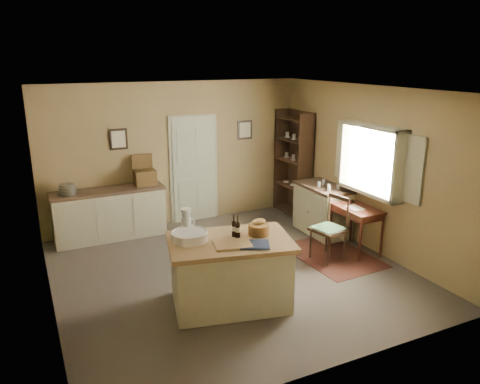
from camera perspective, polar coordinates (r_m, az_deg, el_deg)
The scene contains 16 objects.
ground at distance 7.16m, azimuth -1.14°, elevation -9.75°, with size 5.00×5.00×0.00m, color brown.
wall_back at distance 8.95m, azimuth -7.86°, elevation 4.58°, with size 5.00×0.10×2.70m, color olive.
wall_front at distance 4.64m, azimuth 11.77°, elevation -6.78°, with size 5.00×0.10×2.70m, color olive.
wall_left at distance 6.13m, azimuth -23.01°, elevation -2.05°, with size 0.10×5.00×2.70m, color olive.
wall_right at distance 8.01m, azimuth 15.33°, elevation 2.76°, with size 0.10×5.00×2.70m, color olive.
ceiling at distance 6.45m, azimuth -1.27°, elevation 12.35°, with size 5.00×5.00×0.00m, color silver.
door at distance 9.10m, azimuth -5.63°, elevation 2.94°, with size 0.97×0.06×2.11m, color beige.
framed_prints at distance 8.93m, azimuth -6.68°, elevation 7.00°, with size 2.82×0.02×0.38m.
window at distance 7.77m, azimuth 15.96°, elevation 3.82°, with size 0.25×1.99×1.12m.
work_island at distance 6.10m, azimuth -1.29°, elevation -9.56°, with size 1.73×1.32×1.20m.
sideboard at distance 8.59m, azimuth -15.55°, elevation -2.38°, with size 1.94×0.55×1.18m.
rug at distance 7.86m, azimuth 11.15°, elevation -7.58°, with size 1.10×1.60×0.01m, color #421B13.
writing_desk at distance 7.89m, azimuth 14.04°, elevation -2.52°, with size 0.52×0.85×0.82m.
desk_chair at distance 7.54m, azimuth 10.71°, elevation -4.52°, with size 0.47×0.47×1.00m, color black, non-canonical shape.
right_cabinet at distance 8.65m, azimuth 10.04°, elevation -2.06°, with size 0.62×1.12×0.99m.
shelving_unit at distance 9.55m, azimuth 6.74°, elevation 3.51°, with size 0.36×0.95×2.10m.
Camera 1 is at (-2.65, -5.86, 3.14)m, focal length 35.00 mm.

